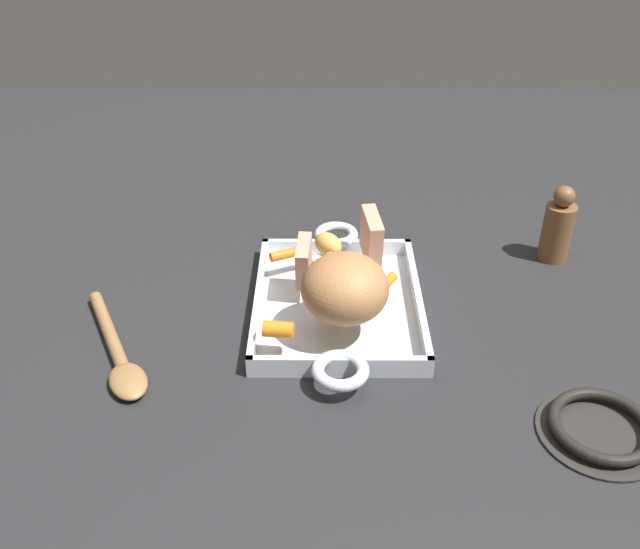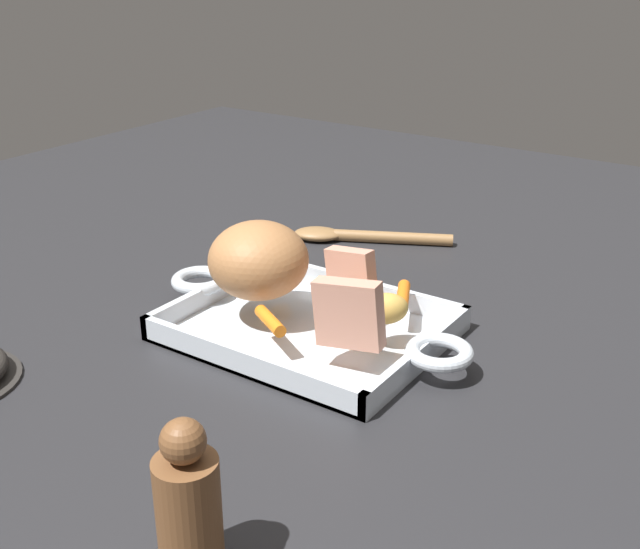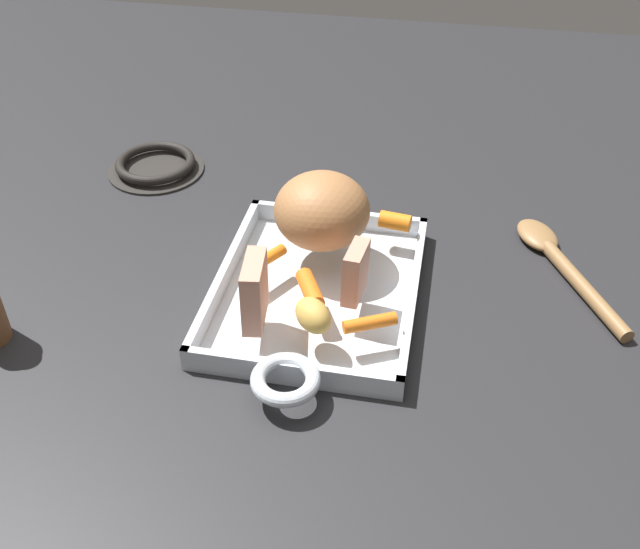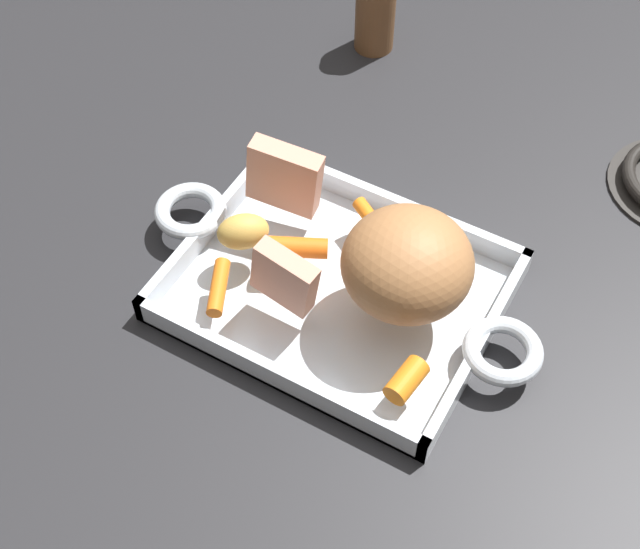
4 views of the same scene
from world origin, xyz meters
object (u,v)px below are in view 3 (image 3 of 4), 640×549
roasting_dish (317,289)px  stove_burner_rear (156,165)px  baby_carrot_northeast (265,259)px  potato_golden_small (313,315)px  pork_roast (322,210)px  roast_slice_thin (255,291)px  serving_spoon (559,259)px  baby_carrot_northwest (311,289)px  baby_carrot_southwest (370,323)px  roast_slice_thick (356,272)px  baby_carrot_center_left (395,221)px

roasting_dish → stove_burner_rear: roasting_dish is taller
baby_carrot_northeast → stove_burner_rear: (-0.25, -0.24, -0.03)m
potato_golden_small → roasting_dish: bearing=-171.5°
pork_roast → baby_carrot_northeast: 0.09m
pork_roast → roast_slice_thin: size_ratio=1.66×
baby_carrot_northeast → serving_spoon: (-0.12, 0.37, -0.03)m
potato_golden_small → baby_carrot_northeast: bearing=-141.6°
roast_slice_thin → baby_carrot_northwest: roast_slice_thin is taller
baby_carrot_southwest → potato_golden_small: (0.01, -0.06, 0.01)m
roast_slice_thick → stove_burner_rear: size_ratio=0.41×
baby_carrot_northwest → stove_burner_rear: bearing=-133.7°
baby_carrot_center_left → baby_carrot_southwest: baby_carrot_center_left is taller
pork_roast → stove_burner_rear: (-0.19, -0.30, -0.07)m
serving_spoon → pork_roast: bearing=73.7°
roast_slice_thick → baby_carrot_center_left: roast_slice_thick is taller
roast_slice_thick → stove_burner_rear: roast_slice_thick is taller
baby_carrot_center_left → potato_golden_small: (0.21, -0.07, 0.01)m
pork_roast → potato_golden_small: size_ratio=2.37×
roast_slice_thick → baby_carrot_northeast: size_ratio=0.99×
roast_slice_thin → baby_carrot_northwest: bearing=130.2°
roast_slice_thick → baby_carrot_center_left: (-0.14, 0.03, -0.02)m
roasting_dish → baby_carrot_northwest: bearing=2.0°
baby_carrot_northeast → serving_spoon: 0.39m
pork_roast → potato_golden_small: pork_roast is taller
baby_carrot_northwest → baby_carrot_southwest: 0.09m
baby_carrot_northeast → baby_carrot_southwest: same height
roast_slice_thin → pork_roast: bearing=163.8°
roast_slice_thick → roasting_dish: bearing=-118.7°
roast_slice_thick → baby_carrot_northeast: (-0.03, -0.12, -0.02)m
pork_roast → stove_burner_rear: size_ratio=0.81×
roasting_dish → serving_spoon: size_ratio=1.77×
baby_carrot_northwest → baby_carrot_southwest: baby_carrot_northwest is taller
baby_carrot_southwest → stove_burner_rear: (-0.34, -0.39, -0.03)m
roasting_dish → baby_carrot_southwest: (0.09, 0.08, 0.03)m
pork_roast → baby_carrot_center_left: 0.11m
roast_slice_thick → baby_carrot_northwest: (0.02, -0.05, -0.02)m
roasting_dish → stove_burner_rear: (-0.25, -0.31, -0.00)m
roast_slice_thin → potato_golden_small: (0.01, 0.07, -0.02)m
roast_slice_thick → baby_carrot_northeast: bearing=-105.7°
roasting_dish → baby_carrot_southwest: baby_carrot_southwest is taller
roasting_dish → baby_carrot_center_left: baby_carrot_center_left is taller
roast_slice_thick → stove_burner_rear: bearing=-128.0°
roast_slice_thin → baby_carrot_southwest: bearing=91.9°
baby_carrot_center_left → serving_spoon: (-0.01, 0.22, -0.04)m
baby_carrot_southwest → serving_spoon: (-0.21, 0.22, -0.03)m
roast_slice_thin → baby_carrot_northwest: (-0.05, 0.05, -0.03)m
baby_carrot_center_left → stove_burner_rear: bearing=-109.7°
roast_slice_thick → stove_burner_rear: (-0.28, -0.36, -0.06)m
pork_roast → baby_carrot_southwest: bearing=28.7°
roast_slice_thick → potato_golden_small: (0.07, -0.04, -0.01)m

